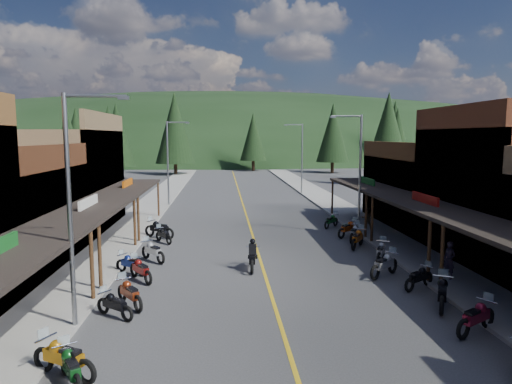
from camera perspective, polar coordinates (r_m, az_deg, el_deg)
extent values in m
plane|color=#38383A|center=(22.53, 1.03, -10.05)|extent=(220.00, 220.00, 0.00)
cube|color=gold|center=(42.02, -1.49, -2.05)|extent=(0.15, 90.00, 0.01)
cube|color=gray|center=(42.49, -13.30, -2.04)|extent=(3.40, 94.00, 0.15)
cube|color=gray|center=(43.30, 10.09, -1.79)|extent=(3.40, 94.00, 0.15)
cylinder|color=#472D19|center=(19.46, -19.83, -8.63)|extent=(0.16, 0.16, 3.00)
cube|color=#3F2111|center=(24.79, -23.43, -1.71)|extent=(0.30, 9.00, 6.20)
cube|color=black|center=(24.36, -20.19, -1.94)|extent=(3.20, 9.00, 0.18)
cylinder|color=#472D19|center=(20.58, -18.94, -7.75)|extent=(0.16, 0.16, 3.00)
cylinder|color=#472D19|center=(28.01, -14.93, -3.74)|extent=(0.16, 0.16, 3.00)
cube|color=silver|center=(24.34, -20.21, -1.48)|extent=(0.12, 3.00, 0.70)
cube|color=brown|center=(35.01, -24.30, 1.28)|extent=(8.00, 10.20, 7.00)
cube|color=brown|center=(33.84, -18.21, 2.40)|extent=(0.30, 10.20, 8.20)
cube|color=black|center=(33.62, -15.74, 0.57)|extent=(3.20, 10.20, 0.18)
cylinder|color=#472D19|center=(29.17, -14.49, -3.31)|extent=(0.16, 0.16, 3.00)
cylinder|color=#472D19|center=(37.95, -12.11, -0.90)|extent=(0.16, 0.16, 3.00)
cube|color=#CC590C|center=(33.60, -15.75, 0.91)|extent=(0.12, 3.00, 0.70)
cylinder|color=#472D19|center=(20.89, 22.23, -7.67)|extent=(0.16, 0.16, 3.00)
cube|color=#562B19|center=(26.26, 23.31, 0.95)|extent=(0.30, 9.00, 8.20)
cube|color=black|center=(25.76, 20.34, -1.49)|extent=(3.20, 9.00, 0.18)
cylinder|color=#472D19|center=(21.94, 20.83, -6.92)|extent=(0.16, 0.16, 3.00)
cylinder|color=#472D19|center=(29.02, 14.31, -3.35)|extent=(0.16, 0.16, 3.00)
cube|color=#B2140F|center=(25.73, 20.35, -1.05)|extent=(0.12, 3.00, 0.70)
cube|color=#4C2D16|center=(36.68, 21.62, 0.07)|extent=(8.00, 10.20, 5.00)
cube|color=#4C2D16|center=(35.11, 16.00, 0.99)|extent=(0.30, 10.20, 6.20)
cube|color=black|center=(34.64, 13.75, 0.82)|extent=(3.20, 10.20, 0.18)
cylinder|color=#472D19|center=(30.14, 13.59, -2.95)|extent=(0.16, 0.16, 3.00)
cylinder|color=#472D19|center=(38.71, 9.52, -0.69)|extent=(0.16, 0.16, 3.00)
cube|color=#14591E|center=(34.62, 13.76, 1.15)|extent=(0.12, 3.00, 0.70)
cylinder|color=gray|center=(16.47, -22.26, -2.61)|extent=(0.16, 0.16, 8.00)
cylinder|color=gray|center=(16.04, -19.45, 11.25)|extent=(2.00, 0.10, 0.10)
cube|color=gray|center=(15.83, -16.23, 11.25)|extent=(0.35, 0.18, 0.12)
cylinder|color=gray|center=(43.82, -10.97, 3.45)|extent=(0.16, 0.16, 8.00)
cylinder|color=gray|center=(43.66, -9.77, 8.59)|extent=(2.00, 0.10, 0.10)
cube|color=gray|center=(43.58, -8.58, 8.55)|extent=(0.35, 0.18, 0.12)
cylinder|color=gray|center=(30.93, 12.86, 1.99)|extent=(0.16, 0.16, 8.00)
cylinder|color=gray|center=(30.57, 11.25, 9.29)|extent=(2.00, 0.10, 0.10)
cube|color=gray|center=(30.34, 9.59, 9.25)|extent=(0.35, 0.18, 0.12)
cylinder|color=gray|center=(52.31, 5.76, 4.10)|extent=(0.16, 0.16, 8.00)
cylinder|color=gray|center=(52.10, 4.72, 8.39)|extent=(2.00, 0.10, 0.10)
cube|color=gray|center=(51.97, 3.73, 8.34)|extent=(0.35, 0.18, 0.12)
ellipsoid|color=black|center=(156.60, -3.55, 4.55)|extent=(310.00, 140.00, 60.00)
cylinder|color=black|center=(91.86, -28.73, 2.63)|extent=(0.60, 0.60, 2.00)
cone|color=black|center=(91.69, -28.94, 6.05)|extent=(5.04, 5.04, 9.00)
cylinder|color=black|center=(94.22, -17.80, 3.24)|extent=(0.60, 0.60, 2.00)
cone|color=black|center=(94.06, -17.94, 7.04)|extent=(5.88, 5.88, 10.50)
cylinder|color=black|center=(80.05, -10.01, 2.86)|extent=(0.60, 0.60, 2.00)
cone|color=black|center=(79.86, -10.12, 7.88)|extent=(6.72, 6.72, 12.00)
cylinder|color=black|center=(87.83, -0.35, 3.32)|extent=(0.60, 0.60, 2.00)
cone|color=black|center=(87.65, -0.35, 6.91)|extent=(5.04, 5.04, 9.00)
cylinder|color=black|center=(84.06, 9.51, 3.06)|extent=(0.60, 0.60, 2.00)
cone|color=black|center=(83.87, 9.60, 7.33)|extent=(5.88, 5.88, 10.50)
cylinder|color=black|center=(100.30, 16.80, 3.48)|extent=(0.60, 0.60, 2.00)
cone|color=black|center=(100.15, 16.94, 7.48)|extent=(6.72, 6.72, 12.00)
cylinder|color=black|center=(98.17, 25.04, 3.05)|extent=(0.60, 0.60, 2.00)
cone|color=black|center=(98.01, 25.21, 6.26)|extent=(5.04, 5.04, 9.00)
cylinder|color=black|center=(102.11, -21.39, 3.36)|extent=(0.60, 0.60, 2.00)
cone|color=black|center=(101.96, -21.55, 6.86)|extent=(5.88, 5.88, 10.50)
cylinder|color=black|center=(64.86, -22.23, 1.51)|extent=(0.60, 0.60, 2.00)
cone|color=black|center=(64.62, -22.43, 5.92)|extent=(4.48, 4.48, 8.00)
cylinder|color=black|center=(71.57, 17.05, 2.19)|extent=(0.60, 0.60, 2.00)
cone|color=black|center=(71.36, 17.21, 6.51)|extent=(4.93, 4.93, 8.80)
cylinder|color=black|center=(73.43, -16.86, 2.31)|extent=(0.60, 0.60, 2.00)
cone|color=black|center=(73.22, -17.02, 6.83)|extent=(5.38, 5.38, 9.60)
cylinder|color=black|center=(63.64, 15.98, 1.66)|extent=(0.60, 0.60, 2.00)
cone|color=black|center=(63.39, 16.16, 7.25)|extent=(5.82, 5.82, 10.40)
imported|color=#261E2D|center=(22.71, 23.02, -7.82)|extent=(0.62, 0.74, 1.72)
imported|color=brown|center=(32.77, 13.67, -3.17)|extent=(0.79, 0.50, 1.57)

